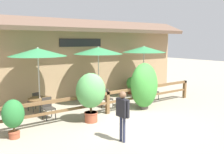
% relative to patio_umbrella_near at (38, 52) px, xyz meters
% --- Properties ---
extents(ground_plane, '(60.00, 60.00, 0.00)m').
position_rel_patio_umbrella_near_xyz_m(ground_plane, '(2.40, -2.57, -2.63)').
color(ground_plane, '#9E937F').
extents(building_facade, '(14.28, 1.49, 4.23)m').
position_rel_patio_umbrella_near_xyz_m(building_facade, '(2.40, 1.53, -0.47)').
color(building_facade, '#997A56').
rests_on(building_facade, ground).
extents(patio_railing, '(10.40, 0.14, 0.95)m').
position_rel_patio_umbrella_near_xyz_m(patio_railing, '(2.40, -1.52, -1.94)').
color(patio_railing, brown).
rests_on(patio_railing, ground).
extents(patio_umbrella_near, '(2.36, 2.36, 2.84)m').
position_rel_patio_umbrella_near_xyz_m(patio_umbrella_near, '(0.00, 0.00, 0.00)').
color(patio_umbrella_near, '#B7B2A8').
rests_on(patio_umbrella_near, ground).
extents(dining_table_near, '(0.99, 0.99, 0.72)m').
position_rel_patio_umbrella_near_xyz_m(dining_table_near, '(-0.00, 0.00, -2.06)').
color(dining_table_near, brown).
rests_on(dining_table_near, ground).
extents(chair_near_streetside, '(0.43, 0.43, 0.85)m').
position_rel_patio_umbrella_near_xyz_m(chair_near_streetside, '(0.08, -0.70, -2.15)').
color(chair_near_streetside, '#332D28').
rests_on(chair_near_streetside, ground).
extents(chair_near_wallside, '(0.51, 0.51, 0.85)m').
position_rel_patio_umbrella_near_xyz_m(chair_near_wallside, '(0.02, 0.70, -2.15)').
color(chair_near_wallside, '#332D28').
rests_on(chair_near_wallside, ground).
extents(patio_umbrella_middle, '(2.36, 2.36, 2.84)m').
position_rel_patio_umbrella_near_xyz_m(patio_umbrella_middle, '(2.93, 0.01, 0.00)').
color(patio_umbrella_middle, '#B7B2A8').
rests_on(patio_umbrella_middle, ground).
extents(dining_table_middle, '(0.99, 0.99, 0.72)m').
position_rel_patio_umbrella_near_xyz_m(dining_table_middle, '(2.93, 0.01, -2.06)').
color(dining_table_middle, brown).
rests_on(dining_table_middle, ground).
extents(chair_middle_streetside, '(0.45, 0.45, 0.85)m').
position_rel_patio_umbrella_near_xyz_m(chair_middle_streetside, '(2.90, -0.69, -2.15)').
color(chair_middle_streetside, '#332D28').
rests_on(chair_middle_streetside, ground).
extents(chair_middle_wallside, '(0.42, 0.42, 0.85)m').
position_rel_patio_umbrella_near_xyz_m(chair_middle_wallside, '(2.94, 0.70, -2.15)').
color(chair_middle_wallside, '#332D28').
rests_on(chair_middle_wallside, ground).
extents(patio_umbrella_far, '(2.36, 2.36, 2.84)m').
position_rel_patio_umbrella_near_xyz_m(patio_umbrella_far, '(5.89, 0.00, 0.00)').
color(patio_umbrella_far, '#B7B2A8').
rests_on(patio_umbrella_far, ground).
extents(dining_table_far, '(0.99, 0.99, 0.72)m').
position_rel_patio_umbrella_near_xyz_m(dining_table_far, '(5.89, 0.00, -2.06)').
color(dining_table_far, brown).
rests_on(dining_table_far, ground).
extents(chair_far_streetside, '(0.45, 0.45, 0.85)m').
position_rel_patio_umbrella_near_xyz_m(chair_far_streetside, '(5.85, -0.77, -2.15)').
color(chair_far_streetside, '#332D28').
rests_on(chair_far_streetside, ground).
extents(chair_far_wallside, '(0.46, 0.46, 0.85)m').
position_rel_patio_umbrella_near_xyz_m(chair_far_wallside, '(5.87, 0.77, -2.15)').
color(chair_far_wallside, '#332D28').
rests_on(chair_far_wallside, ground).
extents(potted_plant_entrance_palm, '(1.27, 1.14, 2.12)m').
position_rel_patio_umbrella_near_xyz_m(potted_plant_entrance_palm, '(4.17, -1.89, -1.55)').
color(potted_plant_entrance_palm, '#564C47').
rests_on(potted_plant_entrance_palm, ground).
extents(potted_plant_corner_fern, '(0.70, 0.63, 1.27)m').
position_rel_patio_umbrella_near_xyz_m(potted_plant_corner_fern, '(-1.59, -2.01, -1.87)').
color(potted_plant_corner_fern, '#9E4C33').
rests_on(potted_plant_corner_fern, ground).
extents(potted_plant_tall_tropical, '(1.15, 1.03, 1.89)m').
position_rel_patio_umbrella_near_xyz_m(potted_plant_tall_tropical, '(1.25, -2.06, -1.47)').
color(potted_plant_tall_tropical, '#9E4C33').
rests_on(potted_plant_tall_tropical, ground).
extents(potted_plant_small_flowering, '(0.59, 0.53, 1.00)m').
position_rel_patio_umbrella_near_xyz_m(potted_plant_small_flowering, '(5.83, 0.98, -2.10)').
color(potted_plant_small_flowering, brown).
rests_on(potted_plant_small_flowering, ground).
extents(pedestrian, '(0.22, 0.56, 1.59)m').
position_rel_patio_umbrella_near_xyz_m(pedestrian, '(1.05, -4.26, -1.61)').
color(pedestrian, '#2D334C').
rests_on(pedestrian, ground).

